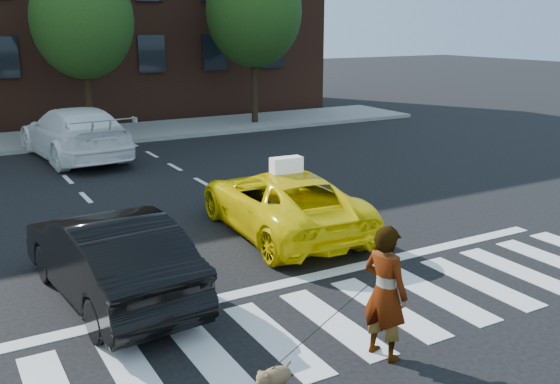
% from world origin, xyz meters
% --- Properties ---
extents(ground, '(120.00, 120.00, 0.00)m').
position_xyz_m(ground, '(0.00, 0.00, 0.00)').
color(ground, black).
rests_on(ground, ground).
extents(crosswalk, '(13.00, 2.40, 0.01)m').
position_xyz_m(crosswalk, '(0.00, 0.00, 0.01)').
color(crosswalk, silver).
rests_on(crosswalk, ground).
extents(stop_line, '(12.00, 0.30, 0.01)m').
position_xyz_m(stop_line, '(0.00, 1.60, 0.01)').
color(stop_line, silver).
rests_on(stop_line, ground).
extents(sidewalk_far, '(30.00, 4.00, 0.15)m').
position_xyz_m(sidewalk_far, '(0.00, 17.50, 0.07)').
color(sidewalk_far, slate).
rests_on(sidewalk_far, ground).
extents(tree_mid, '(3.69, 3.69, 7.10)m').
position_xyz_m(tree_mid, '(0.53, 17.00, 4.85)').
color(tree_mid, black).
rests_on(tree_mid, ground).
extents(taxi, '(2.53, 4.94, 1.33)m').
position_xyz_m(taxi, '(1.40, 4.02, 0.67)').
color(taxi, '#FFE205').
rests_on(taxi, ground).
extents(black_sedan, '(1.94, 4.51, 1.44)m').
position_xyz_m(black_sedan, '(-2.63, 2.50, 0.72)').
color(black_sedan, black).
rests_on(black_sedan, ground).
extents(white_suv, '(2.92, 6.03, 1.69)m').
position_xyz_m(white_suv, '(-0.75, 13.80, 0.85)').
color(white_suv, white).
rests_on(white_suv, ground).
extents(woman, '(0.58, 0.75, 1.82)m').
position_xyz_m(woman, '(0.02, -1.10, 0.91)').
color(woman, '#999999').
rests_on(woman, ground).
extents(dog, '(0.58, 0.33, 0.34)m').
position_xyz_m(dog, '(-1.65, -1.11, 0.20)').
color(dog, olive).
rests_on(dog, ground).
extents(taxi_sign, '(0.67, 0.32, 0.32)m').
position_xyz_m(taxi_sign, '(1.40, 3.82, 1.49)').
color(taxi_sign, white).
rests_on(taxi_sign, taxi).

